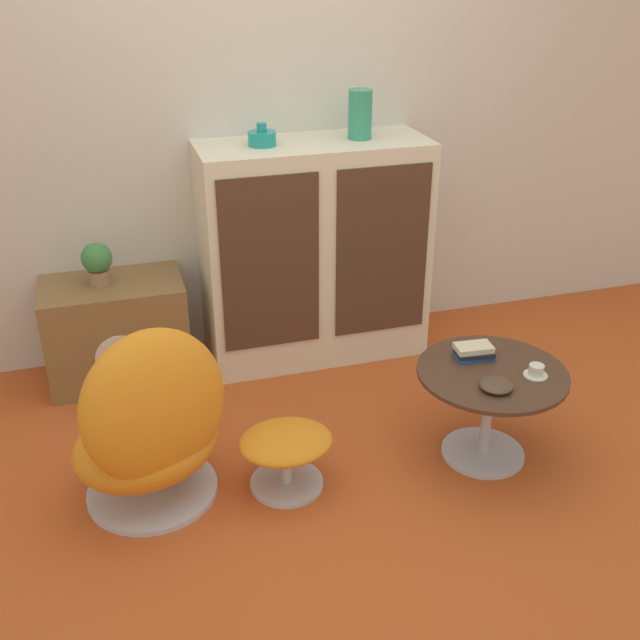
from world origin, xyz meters
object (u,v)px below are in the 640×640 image
vase_inner_left (360,114)px  bowl (496,385)px  sideboard (314,252)px  tv_console (117,330)px  book_stack (474,352)px  coffee_table (489,396)px  ottoman (286,448)px  potted_plant (97,262)px  egg_chair (151,427)px  vase_leftmost (263,138)px  teacup (536,372)px

vase_inner_left → bowl: size_ratio=1.76×
sideboard → tv_console: size_ratio=1.67×
book_stack → coffee_table: bearing=-78.5°
ottoman → potted_plant: size_ratio=1.81×
egg_chair → vase_inner_left: bearing=40.6°
sideboard → egg_chair: 1.42m
sideboard → potted_plant: size_ratio=5.41×
egg_chair → potted_plant: egg_chair is taller
bowl → coffee_table: bearing=66.7°
tv_console → vase_leftmost: (0.79, -0.02, 0.93)m
coffee_table → book_stack: book_stack is taller
coffee_table → vase_inner_left: bearing=100.3°
potted_plant → book_stack: (1.51, -1.04, -0.19)m
potted_plant → vase_inner_left: bearing=-0.8°
coffee_table → book_stack: (-0.03, 0.12, 0.16)m
vase_leftmost → book_stack: vase_leftmost is taller
egg_chair → book_stack: size_ratio=4.71×
vase_leftmost → potted_plant: bearing=178.7°
vase_leftmost → vase_inner_left: vase_inner_left is taller
potted_plant → teacup: potted_plant is taller
vase_leftmost → teacup: (0.85, -1.23, -0.75)m
book_stack → bowl: (-0.03, -0.26, -0.01)m
bowl → book_stack: bearing=83.1°
ottoman → potted_plant: potted_plant is taller
coffee_table → bowl: bearing=-113.3°
vase_leftmost → bowl: (0.64, -1.27, -0.75)m
vase_inner_left → potted_plant: bearing=179.2°
coffee_table → teacup: (0.15, -0.09, 0.15)m
egg_chair → teacup: 1.57m
tv_console → coffee_table: size_ratio=1.10×
sideboard → egg_chair: size_ratio=1.45×
egg_chair → potted_plant: bearing=97.1°
tv_console → teacup: (1.64, -1.25, 0.19)m
bowl → sideboard: bearing=107.0°
vase_leftmost → book_stack: (0.67, -1.02, -0.74)m
book_stack → potted_plant: bearing=145.6°
ottoman → vase_inner_left: vase_inner_left is taller
egg_chair → book_stack: (1.38, 0.01, 0.11)m
egg_chair → coffee_table: (1.41, -0.11, -0.05)m
ottoman → coffee_table: coffee_table is taller
egg_chair → ottoman: size_ratio=2.05×
vase_leftmost → bowl: bearing=-63.2°
vase_inner_left → teacup: (0.36, -1.23, -0.83)m
ottoman → vase_inner_left: 1.69m
sideboard → vase_inner_left: size_ratio=4.87×
book_stack → vase_leftmost: bearing=123.5°
egg_chair → teacup: egg_chair is taller
vase_inner_left → teacup: vase_inner_left is taller
tv_console → vase_leftmost: 1.22m
teacup → book_stack: (-0.18, 0.21, 0.01)m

